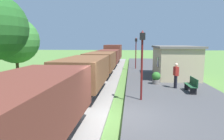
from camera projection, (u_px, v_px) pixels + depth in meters
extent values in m
plane|color=#517A38|center=(118.00, 121.00, 8.12)|extent=(160.00, 160.00, 0.00)
cube|color=#424244|center=(196.00, 121.00, 7.78)|extent=(6.00, 60.00, 0.25)
cube|color=gray|center=(64.00, 117.00, 8.34)|extent=(3.80, 60.00, 0.12)
cube|color=slate|center=(80.00, 115.00, 8.25)|extent=(0.07, 60.00, 0.14)
cube|color=slate|center=(48.00, 114.00, 8.40)|extent=(0.07, 60.00, 0.14)
cube|color=brown|center=(27.00, 105.00, 5.33)|extent=(2.50, 5.60, 1.60)
cube|color=black|center=(28.00, 126.00, 5.42)|extent=(2.10, 5.15, 0.50)
cylinder|color=black|center=(54.00, 112.00, 7.22)|extent=(1.56, 0.84, 0.84)
cylinder|color=black|center=(64.00, 97.00, 8.32)|extent=(0.20, 0.30, 0.20)
cube|color=brown|center=(84.00, 71.00, 11.83)|extent=(2.50, 5.60, 1.60)
cube|color=black|center=(84.00, 81.00, 11.92)|extent=(2.10, 5.15, 0.50)
cylinder|color=black|center=(90.00, 79.00, 13.72)|extent=(1.56, 0.84, 0.84)
cylinder|color=black|center=(76.00, 92.00, 10.19)|extent=(1.56, 0.84, 0.84)
cylinder|color=black|center=(93.00, 73.00, 14.82)|extent=(0.20, 0.30, 0.20)
cylinder|color=black|center=(69.00, 93.00, 9.01)|extent=(0.20, 0.30, 0.20)
cube|color=brown|center=(101.00, 61.00, 18.33)|extent=(2.50, 5.60, 1.60)
cube|color=black|center=(101.00, 67.00, 18.42)|extent=(2.10, 5.15, 0.50)
cylinder|color=black|center=(103.00, 68.00, 20.22)|extent=(1.56, 0.84, 0.84)
cylinder|color=black|center=(98.00, 73.00, 16.69)|extent=(1.56, 0.84, 0.84)
cylinder|color=black|center=(105.00, 64.00, 21.32)|extent=(0.20, 0.30, 0.20)
cylinder|color=black|center=(95.00, 72.00, 15.51)|extent=(0.20, 0.30, 0.20)
cube|color=brown|center=(109.00, 56.00, 24.83)|extent=(2.50, 5.60, 1.60)
cube|color=black|center=(109.00, 61.00, 24.92)|extent=(2.10, 5.15, 0.50)
cylinder|color=black|center=(110.00, 62.00, 26.72)|extent=(1.56, 0.84, 0.84)
cylinder|color=black|center=(107.00, 64.00, 23.19)|extent=(1.56, 0.84, 0.84)
cylinder|color=black|center=(111.00, 59.00, 27.83)|extent=(0.20, 0.30, 0.20)
cylinder|color=black|center=(106.00, 63.00, 22.01)|extent=(0.20, 0.30, 0.20)
cube|color=brown|center=(113.00, 52.00, 31.29)|extent=(2.50, 5.60, 2.20)
cube|color=black|center=(113.00, 57.00, 31.42)|extent=(2.10, 5.15, 0.50)
cylinder|color=black|center=(114.00, 58.00, 33.22)|extent=(1.56, 0.84, 0.84)
cylinder|color=black|center=(112.00, 60.00, 29.69)|extent=(1.56, 0.84, 0.84)
cylinder|color=black|center=(115.00, 56.00, 34.33)|extent=(0.20, 0.30, 0.20)
cylinder|color=black|center=(112.00, 59.00, 28.51)|extent=(0.20, 0.30, 0.20)
cube|color=tan|center=(174.00, 62.00, 17.09)|extent=(3.20, 5.50, 2.60)
cube|color=#66605B|center=(175.00, 47.00, 16.89)|extent=(3.50, 5.80, 0.18)
cube|color=black|center=(158.00, 62.00, 16.15)|extent=(0.03, 0.90, 0.80)
cube|color=#1E4C2D|center=(190.00, 85.00, 11.79)|extent=(0.42, 1.50, 0.04)
cube|color=#1E4C2D|center=(194.00, 81.00, 11.74)|extent=(0.04, 1.50, 0.45)
cube|color=black|center=(193.00, 91.00, 11.23)|extent=(0.38, 0.06, 0.42)
cube|color=black|center=(187.00, 87.00, 12.41)|extent=(0.38, 0.06, 0.42)
cylinder|color=black|center=(176.00, 82.00, 12.79)|extent=(0.15, 0.15, 0.86)
cylinder|color=black|center=(175.00, 82.00, 12.95)|extent=(0.15, 0.15, 0.86)
cube|color=maroon|center=(176.00, 71.00, 12.77)|extent=(0.32, 0.42, 0.60)
sphere|color=beige|center=(176.00, 65.00, 12.70)|extent=(0.22, 0.22, 0.22)
cylinder|color=slate|center=(156.00, 82.00, 14.16)|extent=(0.56, 0.56, 0.34)
sphere|color=#2D6B28|center=(156.00, 76.00, 14.10)|extent=(0.64, 0.64, 0.64)
cylinder|color=#591414|center=(142.00, 70.00, 10.03)|extent=(0.11, 0.11, 3.20)
cube|color=black|center=(142.00, 36.00, 9.77)|extent=(0.28, 0.28, 0.36)
sphere|color=#F2E5BF|center=(142.00, 36.00, 9.77)|extent=(0.20, 0.20, 0.20)
cone|color=#591414|center=(143.00, 32.00, 9.74)|extent=(0.20, 0.20, 0.16)
cylinder|color=#591414|center=(136.00, 55.00, 22.52)|extent=(0.11, 0.11, 3.20)
cube|color=black|center=(136.00, 40.00, 22.27)|extent=(0.28, 0.28, 0.36)
sphere|color=#F2E5BF|center=(136.00, 40.00, 22.27)|extent=(0.20, 0.20, 0.20)
cone|color=#591414|center=(136.00, 38.00, 22.23)|extent=(0.20, 0.20, 0.16)
cylinder|color=#4C3823|center=(18.00, 68.00, 18.08)|extent=(0.28, 0.28, 1.92)
sphere|color=#387A33|center=(16.00, 40.00, 17.71)|extent=(4.30, 4.30, 4.30)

